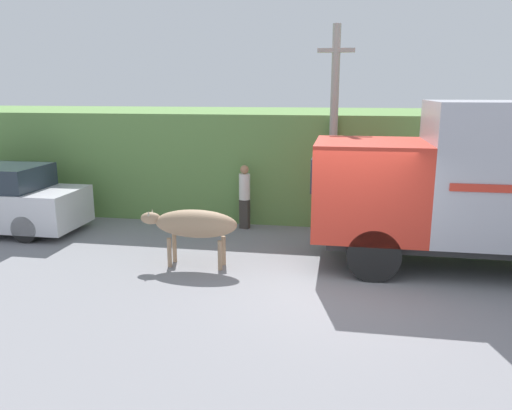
% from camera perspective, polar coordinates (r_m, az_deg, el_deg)
% --- Properties ---
extents(ground_plane, '(60.00, 60.00, 0.00)m').
position_cam_1_polar(ground_plane, '(9.44, 9.71, -9.41)').
color(ground_plane, gray).
extents(hillside_embankment, '(32.00, 5.52, 2.94)m').
position_cam_1_polar(hillside_embankment, '(15.77, 10.10, 5.19)').
color(hillside_embankment, '#608C47').
rests_on(hillside_embankment, ground_plane).
extents(building_backdrop, '(5.27, 2.70, 2.70)m').
position_cam_1_polar(building_backdrop, '(15.58, -11.31, 4.66)').
color(building_backdrop, '#C6B793').
rests_on(building_backdrop, ground_plane).
extents(brown_cow, '(2.05, 0.58, 1.20)m').
position_cam_1_polar(brown_cow, '(10.27, -7.11, -2.21)').
color(brown_cow, '#9E7F60').
rests_on(brown_cow, ground_plane).
extents(pedestrian_on_hill, '(0.36, 0.36, 1.68)m').
position_cam_1_polar(pedestrian_on_hill, '(12.98, -1.31, 1.35)').
color(pedestrian_on_hill, '#38332D').
rests_on(pedestrian_on_hill, ground_plane).
extents(utility_pole, '(0.90, 0.20, 5.11)m').
position_cam_1_polar(utility_pole, '(12.75, 8.86, 8.89)').
color(utility_pole, '#9E998E').
rests_on(utility_pole, ground_plane).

